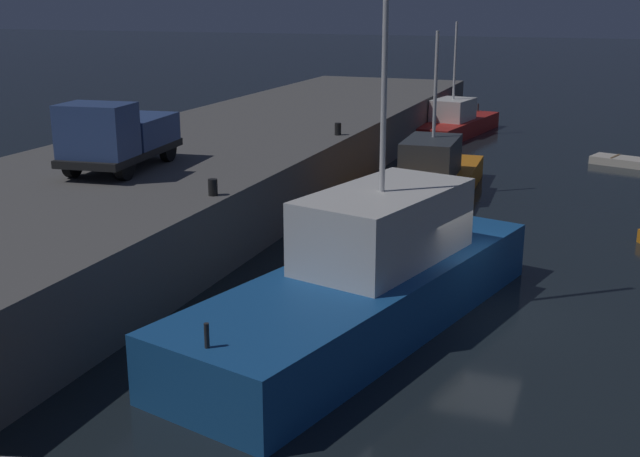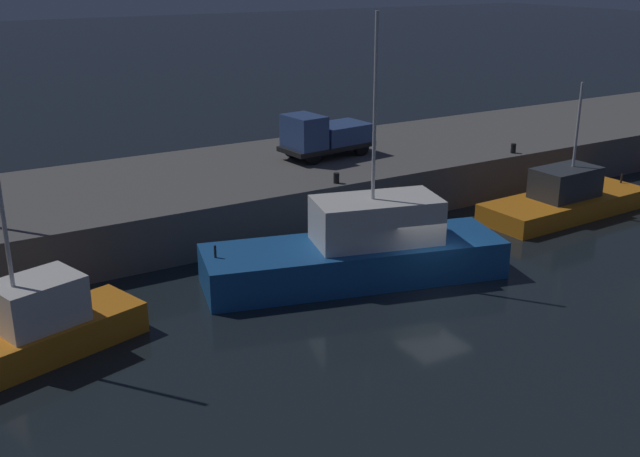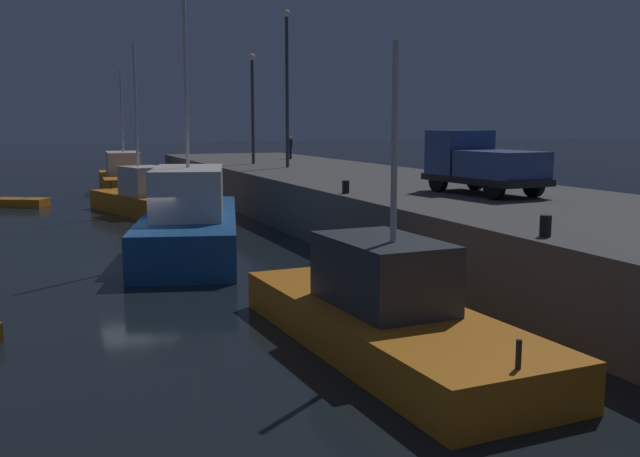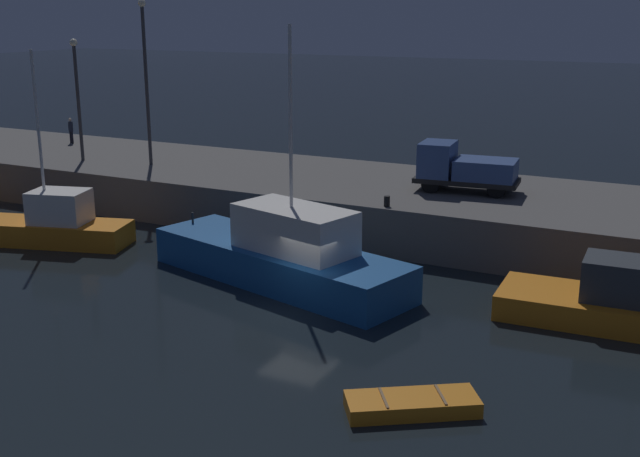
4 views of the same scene
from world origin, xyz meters
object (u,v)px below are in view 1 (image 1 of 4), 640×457
(dinghy_orange_near, at_px, (632,162))
(bollard_central, at_px, (213,187))
(utility_truck, at_px, (118,136))
(bollard_west, at_px, (338,129))
(fishing_boat_orange, at_px, (431,178))
(fishing_trawler_red, at_px, (454,123))
(fishing_boat_blue, at_px, (369,279))

(dinghy_orange_near, distance_m, bollard_central, 24.36)
(utility_truck, height_order, bollard_west, utility_truck)
(fishing_boat_orange, xyz_separation_m, utility_truck, (-9.18, 8.70, 2.70))
(fishing_trawler_red, relative_size, utility_truck, 1.77)
(fishing_trawler_red, xyz_separation_m, fishing_boat_blue, (-29.61, -3.74, 0.47))
(fishing_boat_orange, xyz_separation_m, dinghy_orange_near, (9.82, -7.87, -0.62))
(bollard_west, xyz_separation_m, bollard_central, (-11.53, -0.12, -0.01))
(utility_truck, bearing_deg, bollard_central, -114.52)
(dinghy_orange_near, relative_size, bollard_west, 7.81)
(fishing_trawler_red, height_order, dinghy_orange_near, fishing_trawler_red)
(fishing_trawler_red, bearing_deg, bollard_central, 176.15)
(dinghy_orange_near, distance_m, bollard_west, 15.56)
(fishing_trawler_red, height_order, bollard_west, fishing_trawler_red)
(fishing_boat_blue, relative_size, dinghy_orange_near, 3.15)
(fishing_trawler_red, xyz_separation_m, fishing_boat_orange, (-15.93, -2.19, 0.06))
(dinghy_orange_near, xyz_separation_m, bollard_west, (-9.60, 12.01, 2.41))
(fishing_boat_orange, height_order, bollard_west, fishing_boat_orange)
(fishing_boat_orange, xyz_separation_m, bollard_west, (0.22, 4.14, 1.78))
(fishing_trawler_red, height_order, fishing_boat_orange, fishing_boat_orange)
(fishing_boat_orange, distance_m, bollard_west, 4.51)
(bollard_central, bearing_deg, fishing_boat_blue, -113.02)
(bollard_west, relative_size, bollard_central, 1.05)
(fishing_trawler_red, height_order, fishing_boat_blue, fishing_boat_blue)
(fishing_boat_blue, xyz_separation_m, utility_truck, (4.50, 10.26, 2.30))
(fishing_trawler_red, distance_m, fishing_boat_blue, 29.85)
(dinghy_orange_near, height_order, bollard_central, bollard_central)
(fishing_boat_blue, bearing_deg, fishing_boat_orange, 6.48)
(fishing_trawler_red, xyz_separation_m, dinghy_orange_near, (-6.11, -10.06, -0.56))
(dinghy_orange_near, xyz_separation_m, utility_truck, (-18.99, 16.57, 3.33))
(fishing_boat_orange, bearing_deg, bollard_west, 86.94)
(fishing_boat_blue, height_order, dinghy_orange_near, fishing_boat_blue)
(bollard_west, bearing_deg, fishing_boat_orange, -93.06)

